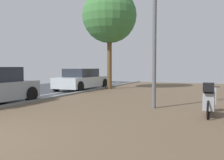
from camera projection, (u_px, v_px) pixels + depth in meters
name	position (u px, v px, depth m)	size (l,w,h in m)	color
scooter_near	(209.00, 100.00, 7.30)	(0.52, 1.88, 1.04)	black
parked_car_far	(82.00, 80.00, 16.00)	(1.81, 4.32, 1.32)	silver
lamp_post	(155.00, 5.00, 8.56)	(0.20, 0.52, 6.47)	slate
street_tree	(109.00, 16.00, 16.15)	(3.51, 3.51, 6.50)	brown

